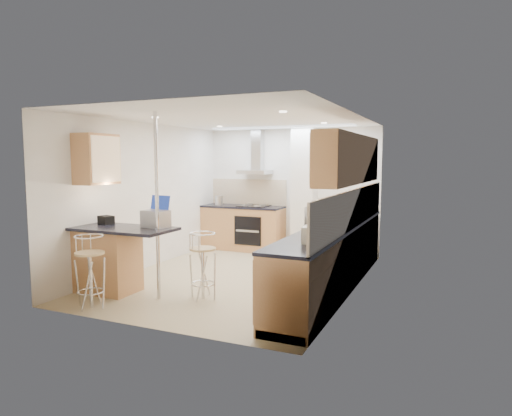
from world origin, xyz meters
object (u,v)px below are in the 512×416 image
at_px(bar_stool_near, 90,271).
at_px(bar_stool_end, 203,265).
at_px(laptop, 156,219).
at_px(bread_bin, 316,234).
at_px(microwave, 325,217).

relative_size(bar_stool_near, bar_stool_end, 1.03).
xyz_separation_m(laptop, bread_bin, (2.33, -0.12, -0.04)).
height_order(laptop, bar_stool_end, laptop).
distance_m(laptop, bar_stool_near, 1.11).
relative_size(bar_stool_end, bread_bin, 2.52).
distance_m(microwave, bar_stool_end, 1.81).
distance_m(laptop, bar_stool_end, 0.94).
xyz_separation_m(bar_stool_near, bread_bin, (2.73, 0.72, 0.55)).
bearing_deg(bread_bin, bar_stool_end, 167.51).
bearing_deg(bar_stool_end, bread_bin, -74.83).
relative_size(microwave, bread_bin, 1.54).
xyz_separation_m(microwave, bar_stool_near, (-2.53, -1.84, -0.61)).
height_order(bar_stool_near, bread_bin, bread_bin).
relative_size(microwave, bar_stool_end, 0.61).
bearing_deg(bread_bin, bar_stool_near, -171.50).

